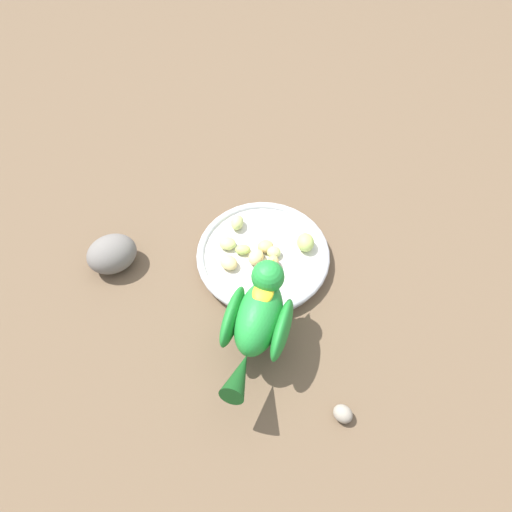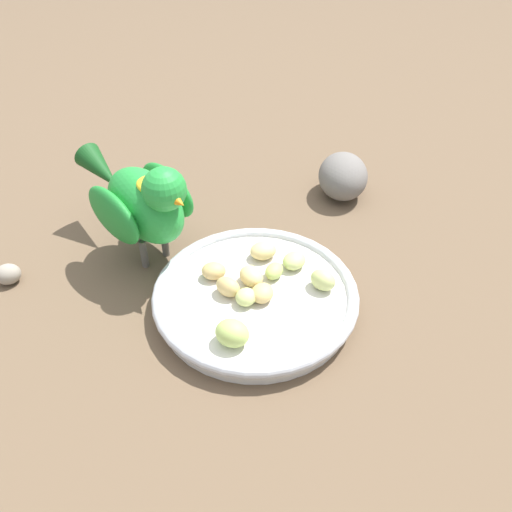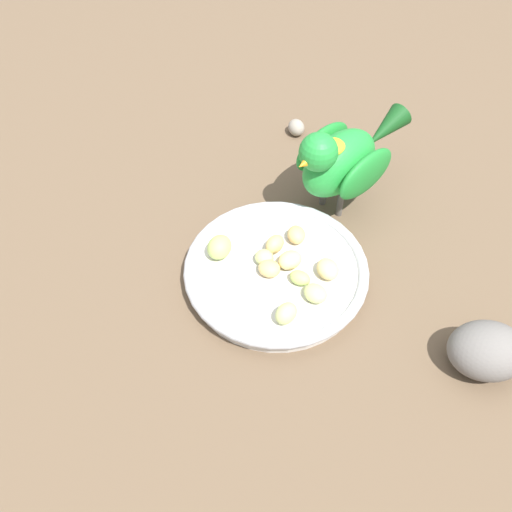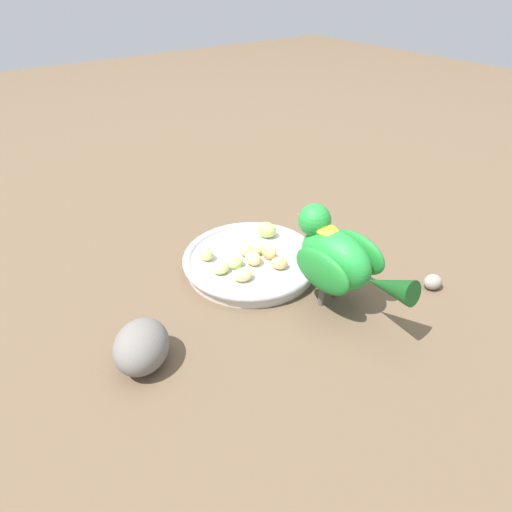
{
  "view_description": "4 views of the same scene",
  "coord_description": "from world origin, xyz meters",
  "px_view_note": "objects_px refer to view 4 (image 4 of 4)",
  "views": [
    {
      "loc": [
        0.51,
        0.17,
        0.79
      ],
      "look_at": [
        0.04,
        -0.0,
        0.05
      ],
      "focal_mm": 36.28,
      "sensor_mm": 36.0,
      "label": 1
    },
    {
      "loc": [
        -0.33,
        0.28,
        0.46
      ],
      "look_at": [
        0.04,
        -0.02,
        0.05
      ],
      "focal_mm": 37.79,
      "sensor_mm": 36.0,
      "label": 2
    },
    {
      "loc": [
        -0.3,
        -0.33,
        0.59
      ],
      "look_at": [
        -0.01,
        0.01,
        0.05
      ],
      "focal_mm": 39.4,
      "sensor_mm": 36.0,
      "label": 3
    },
    {
      "loc": [
        0.55,
        -0.38,
        0.46
      ],
      "look_at": [
        0.04,
        -0.01,
        0.04
      ],
      "focal_mm": 31.78,
      "sensor_mm": 36.0,
      "label": 4
    }
  ],
  "objects_px": {
    "apple_piece_8": "(279,263)",
    "apple_piece_5": "(267,230)",
    "apple_piece_2": "(244,251)",
    "apple_piece_9": "(221,268)",
    "apple_piece_3": "(205,254)",
    "pebble_0": "(433,282)",
    "apple_piece_1": "(269,252)",
    "parrot": "(338,257)",
    "feeding_bowl": "(249,261)",
    "rock_large": "(141,346)",
    "apple_piece_7": "(258,249)",
    "apple_piece_0": "(253,258)",
    "apple_piece_6": "(237,263)",
    "apple_piece_4": "(242,275)"
  },
  "relations": [
    {
      "from": "apple_piece_8",
      "to": "apple_piece_5",
      "type": "bearing_deg",
      "value": 154.33
    },
    {
      "from": "apple_piece_2",
      "to": "apple_piece_9",
      "type": "distance_m",
      "value": 0.06
    },
    {
      "from": "apple_piece_3",
      "to": "pebble_0",
      "type": "height_order",
      "value": "apple_piece_3"
    },
    {
      "from": "apple_piece_1",
      "to": "parrot",
      "type": "distance_m",
      "value": 0.15
    },
    {
      "from": "apple_piece_9",
      "to": "apple_piece_1",
      "type": "bearing_deg",
      "value": 81.66
    },
    {
      "from": "apple_piece_1",
      "to": "apple_piece_2",
      "type": "relative_size",
      "value": 1.04
    },
    {
      "from": "feeding_bowl",
      "to": "rock_large",
      "type": "distance_m",
      "value": 0.26
    },
    {
      "from": "rock_large",
      "to": "apple_piece_5",
      "type": "bearing_deg",
      "value": 113.82
    },
    {
      "from": "rock_large",
      "to": "pebble_0",
      "type": "xyz_separation_m",
      "value": [
        0.13,
        0.46,
        -0.02
      ]
    },
    {
      "from": "apple_piece_8",
      "to": "rock_large",
      "type": "xyz_separation_m",
      "value": [
        0.04,
        -0.27,
        0.0
      ]
    },
    {
      "from": "apple_piece_1",
      "to": "apple_piece_7",
      "type": "height_order",
      "value": "apple_piece_1"
    },
    {
      "from": "parrot",
      "to": "apple_piece_3",
      "type": "bearing_deg",
      "value": 26.15
    },
    {
      "from": "apple_piece_3",
      "to": "apple_piece_2",
      "type": "bearing_deg",
      "value": 65.03
    },
    {
      "from": "apple_piece_5",
      "to": "apple_piece_9",
      "type": "xyz_separation_m",
      "value": [
        0.05,
        -0.13,
        -0.0
      ]
    },
    {
      "from": "apple_piece_2",
      "to": "pebble_0",
      "type": "height_order",
      "value": "apple_piece_2"
    },
    {
      "from": "apple_piece_2",
      "to": "rock_large",
      "type": "bearing_deg",
      "value": -65.43
    },
    {
      "from": "apple_piece_5",
      "to": "apple_piece_0",
      "type": "bearing_deg",
      "value": -51.69
    },
    {
      "from": "apple_piece_2",
      "to": "apple_piece_6",
      "type": "xyz_separation_m",
      "value": [
        0.02,
        -0.03,
        -0.0
      ]
    },
    {
      "from": "apple_piece_6",
      "to": "apple_piece_3",
      "type": "bearing_deg",
      "value": -149.19
    },
    {
      "from": "apple_piece_8",
      "to": "parrot",
      "type": "distance_m",
      "value": 0.12
    },
    {
      "from": "parrot",
      "to": "apple_piece_4",
      "type": "bearing_deg",
      "value": 36.84
    },
    {
      "from": "apple_piece_3",
      "to": "apple_piece_8",
      "type": "distance_m",
      "value": 0.13
    },
    {
      "from": "apple_piece_5",
      "to": "apple_piece_8",
      "type": "height_order",
      "value": "apple_piece_5"
    },
    {
      "from": "feeding_bowl",
      "to": "apple_piece_0",
      "type": "bearing_deg",
      "value": -11.99
    },
    {
      "from": "apple_piece_3",
      "to": "apple_piece_4",
      "type": "bearing_deg",
      "value": 11.39
    },
    {
      "from": "apple_piece_7",
      "to": "apple_piece_9",
      "type": "height_order",
      "value": "same"
    },
    {
      "from": "feeding_bowl",
      "to": "apple_piece_9",
      "type": "bearing_deg",
      "value": -84.7
    },
    {
      "from": "apple_piece_3",
      "to": "apple_piece_7",
      "type": "xyz_separation_m",
      "value": [
        0.04,
        0.08,
        -0.0
      ]
    },
    {
      "from": "apple_piece_3",
      "to": "apple_piece_0",
      "type": "bearing_deg",
      "value": 44.67
    },
    {
      "from": "apple_piece_0",
      "to": "apple_piece_1",
      "type": "distance_m",
      "value": 0.03
    },
    {
      "from": "apple_piece_8",
      "to": "apple_piece_9",
      "type": "relative_size",
      "value": 0.95
    },
    {
      "from": "apple_piece_7",
      "to": "apple_piece_1",
      "type": "bearing_deg",
      "value": 15.92
    },
    {
      "from": "rock_large",
      "to": "apple_piece_9",
      "type": "bearing_deg",
      "value": 116.68
    },
    {
      "from": "feeding_bowl",
      "to": "apple_piece_2",
      "type": "height_order",
      "value": "apple_piece_2"
    },
    {
      "from": "apple_piece_0",
      "to": "apple_piece_1",
      "type": "bearing_deg",
      "value": 85.67
    },
    {
      "from": "apple_piece_6",
      "to": "apple_piece_8",
      "type": "height_order",
      "value": "apple_piece_8"
    },
    {
      "from": "apple_piece_3",
      "to": "rock_large",
      "type": "relative_size",
      "value": 0.35
    },
    {
      "from": "apple_piece_6",
      "to": "parrot",
      "type": "distance_m",
      "value": 0.18
    },
    {
      "from": "apple_piece_6",
      "to": "apple_piece_9",
      "type": "xyz_separation_m",
      "value": [
        -0.0,
        -0.03,
        0.0
      ]
    },
    {
      "from": "apple_piece_3",
      "to": "apple_piece_5",
      "type": "bearing_deg",
      "value": 89.33
    },
    {
      "from": "apple_piece_2",
      "to": "apple_piece_9",
      "type": "bearing_deg",
      "value": -72.15
    },
    {
      "from": "apple_piece_1",
      "to": "apple_piece_7",
      "type": "xyz_separation_m",
      "value": [
        -0.02,
        -0.01,
        -0.0
      ]
    },
    {
      "from": "rock_large",
      "to": "apple_piece_4",
      "type": "bearing_deg",
      "value": 105.11
    },
    {
      "from": "apple_piece_3",
      "to": "parrot",
      "type": "relative_size",
      "value": 0.14
    },
    {
      "from": "feeding_bowl",
      "to": "apple_piece_6",
      "type": "height_order",
      "value": "apple_piece_6"
    },
    {
      "from": "apple_piece_0",
      "to": "apple_piece_6",
      "type": "xyz_separation_m",
      "value": [
        -0.01,
        -0.03,
        -0.0
      ]
    },
    {
      "from": "apple_piece_7",
      "to": "pebble_0",
      "type": "relative_size",
      "value": 0.81
    },
    {
      "from": "apple_piece_0",
      "to": "parrot",
      "type": "relative_size",
      "value": 0.15
    },
    {
      "from": "apple_piece_4",
      "to": "rock_large",
      "type": "distance_m",
      "value": 0.21
    },
    {
      "from": "rock_large",
      "to": "apple_piece_7",
      "type": "bearing_deg",
      "value": 111.04
    }
  ]
}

